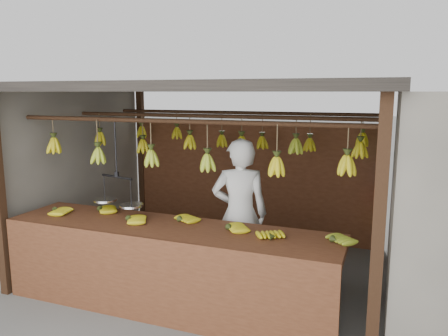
% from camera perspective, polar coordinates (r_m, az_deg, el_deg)
% --- Properties ---
extents(ground, '(80.00, 80.00, 0.00)m').
position_cam_1_polar(ground, '(5.89, -1.07, -13.04)').
color(ground, '#5B5B57').
extents(stall, '(4.30, 3.30, 2.40)m').
position_cam_1_polar(stall, '(5.74, 0.10, 6.66)').
color(stall, black).
rests_on(stall, ground).
extents(neighbor_left, '(3.00, 3.00, 2.30)m').
position_cam_1_polar(neighbor_left, '(7.64, -27.00, 0.19)').
color(neighbor_left, slate).
rests_on(neighbor_left, ground).
extents(counter, '(3.66, 0.83, 0.96)m').
position_cam_1_polar(counter, '(4.63, -7.87, -10.22)').
color(counter, '#572E19').
rests_on(counter, ground).
extents(hanging_bananas, '(3.60, 2.25, 0.38)m').
position_cam_1_polar(hanging_bananas, '(5.47, -1.13, 2.90)').
color(hanging_bananas, gold).
rests_on(hanging_bananas, ground).
extents(balance_scale, '(0.67, 0.35, 0.95)m').
position_cam_1_polar(balance_scale, '(5.05, -13.71, -3.81)').
color(balance_scale, black).
rests_on(balance_scale, ground).
extents(vendor, '(0.76, 0.62, 1.78)m').
position_cam_1_polar(vendor, '(5.10, 2.07, -6.08)').
color(vendor, white).
rests_on(vendor, ground).
extents(bag_bundles, '(0.08, 0.26, 1.33)m').
position_cam_1_polar(bag_bundles, '(6.51, 19.66, -2.20)').
color(bag_bundles, '#199926').
rests_on(bag_bundles, ground).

